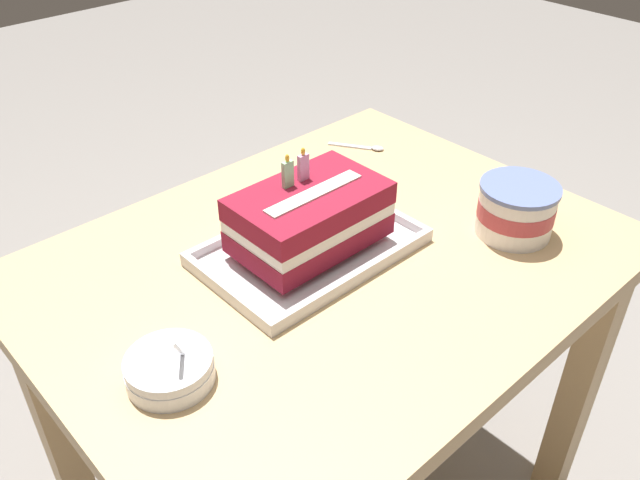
{
  "coord_description": "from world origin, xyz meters",
  "views": [
    {
      "loc": [
        -0.62,
        -0.64,
        1.37
      ],
      "look_at": [
        -0.01,
        0.02,
        0.74
      ],
      "focal_mm": 37.13,
      "sensor_mm": 36.0,
      "label": 1
    }
  ],
  "objects_px": {
    "foil_tray": "(310,249)",
    "birthday_cake": "(309,216)",
    "bowl_stack": "(170,369)",
    "serving_spoon_near_tray": "(366,147)",
    "ice_cream_tub": "(516,209)"
  },
  "relations": [
    {
      "from": "foil_tray",
      "to": "bowl_stack",
      "type": "height_order",
      "value": "bowl_stack"
    },
    {
      "from": "foil_tray",
      "to": "serving_spoon_near_tray",
      "type": "xyz_separation_m",
      "value": [
        0.34,
        0.2,
        -0.0
      ]
    },
    {
      "from": "birthday_cake",
      "to": "serving_spoon_near_tray",
      "type": "height_order",
      "value": "birthday_cake"
    },
    {
      "from": "birthday_cake",
      "to": "bowl_stack",
      "type": "xyz_separation_m",
      "value": [
        -0.33,
        -0.09,
        -0.05
      ]
    },
    {
      "from": "foil_tray",
      "to": "birthday_cake",
      "type": "distance_m",
      "value": 0.07
    },
    {
      "from": "ice_cream_tub",
      "to": "serving_spoon_near_tray",
      "type": "relative_size",
      "value": 1.23
    },
    {
      "from": "foil_tray",
      "to": "bowl_stack",
      "type": "distance_m",
      "value": 0.34
    },
    {
      "from": "serving_spoon_near_tray",
      "to": "foil_tray",
      "type": "bearing_deg",
      "value": -149.79
    },
    {
      "from": "ice_cream_tub",
      "to": "serving_spoon_near_tray",
      "type": "distance_m",
      "value": 0.4
    },
    {
      "from": "foil_tray",
      "to": "bowl_stack",
      "type": "relative_size",
      "value": 3.03
    },
    {
      "from": "foil_tray",
      "to": "serving_spoon_near_tray",
      "type": "distance_m",
      "value": 0.4
    },
    {
      "from": "bowl_stack",
      "to": "serving_spoon_near_tray",
      "type": "bearing_deg",
      "value": 23.15
    },
    {
      "from": "birthday_cake",
      "to": "bowl_stack",
      "type": "height_order",
      "value": "birthday_cake"
    },
    {
      "from": "foil_tray",
      "to": "ice_cream_tub",
      "type": "xyz_separation_m",
      "value": [
        0.3,
        -0.2,
        0.04
      ]
    },
    {
      "from": "bowl_stack",
      "to": "ice_cream_tub",
      "type": "bearing_deg",
      "value": -9.8
    }
  ]
}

